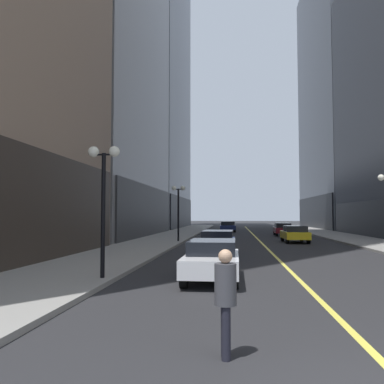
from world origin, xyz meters
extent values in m
plane|color=#262628|center=(0.00, 35.00, 0.00)|extent=(200.00, 200.00, 0.00)
cube|color=gray|center=(-8.25, 35.00, 0.07)|extent=(4.50, 78.00, 0.15)
cube|color=gray|center=(8.25, 35.00, 0.07)|extent=(4.50, 78.00, 0.15)
cube|color=#E5D64C|center=(0.00, 35.00, 0.00)|extent=(0.16, 70.00, 0.01)
cube|color=#332A23|center=(-10.60, 11.00, 2.50)|extent=(0.50, 20.90, 5.00)
cube|color=#2C2C2E|center=(-10.60, 34.50, 2.50)|extent=(0.50, 22.80, 5.00)
cube|color=slate|center=(-17.90, 60.00, 35.17)|extent=(14.81, 26.00, 70.33)
cube|color=#212327|center=(-10.60, 60.00, 2.50)|extent=(0.50, 24.70, 5.00)
cube|color=black|center=(10.60, 34.50, 1.74)|extent=(0.50, 22.80, 3.48)
cube|color=#4C515B|center=(16.38, 60.00, 21.37)|extent=(11.76, 26.00, 42.74)
cube|color=black|center=(10.60, 60.00, 2.50)|extent=(0.50, 24.70, 5.00)
cube|color=silver|center=(-2.89, 9.07, 0.59)|extent=(1.78, 4.24, 0.55)
cube|color=black|center=(-2.89, 9.29, 1.07)|extent=(1.55, 2.38, 0.50)
cylinder|color=black|center=(-2.15, 7.59, 0.32)|extent=(0.22, 0.64, 0.64)
cylinder|color=black|center=(-3.65, 7.60, 0.32)|extent=(0.22, 0.64, 0.64)
cylinder|color=black|center=(-2.13, 10.55, 0.32)|extent=(0.22, 0.64, 0.64)
cylinder|color=black|center=(-3.63, 10.56, 0.32)|extent=(0.22, 0.64, 0.64)
cube|color=navy|center=(-3.02, 17.22, 0.59)|extent=(1.90, 4.68, 0.55)
cube|color=black|center=(-3.01, 17.45, 1.07)|extent=(1.65, 2.63, 0.50)
cylinder|color=black|center=(-2.26, 15.57, 0.32)|extent=(0.23, 0.64, 0.64)
cylinder|color=black|center=(-3.84, 15.60, 0.32)|extent=(0.23, 0.64, 0.64)
cylinder|color=black|center=(-2.20, 18.83, 0.32)|extent=(0.23, 0.64, 0.64)
cylinder|color=black|center=(-3.78, 18.86, 0.32)|extent=(0.23, 0.64, 0.64)
cube|color=yellow|center=(2.61, 27.61, 0.59)|extent=(1.82, 4.05, 0.55)
cube|color=black|center=(2.61, 27.40, 1.07)|extent=(1.59, 2.27, 0.50)
cylinder|color=black|center=(1.83, 29.01, 0.32)|extent=(0.23, 0.64, 0.64)
cylinder|color=black|center=(3.37, 29.02, 0.32)|extent=(0.23, 0.64, 0.64)
cylinder|color=black|center=(1.85, 26.19, 0.32)|extent=(0.23, 0.64, 0.64)
cylinder|color=black|center=(3.39, 26.20, 0.32)|extent=(0.23, 0.64, 0.64)
cube|color=maroon|center=(2.93, 37.87, 0.59)|extent=(1.85, 4.60, 0.55)
cube|color=black|center=(2.93, 37.65, 1.07)|extent=(1.58, 2.59, 0.50)
cylinder|color=black|center=(2.26, 39.49, 0.32)|extent=(0.24, 0.65, 0.64)
cylinder|color=black|center=(3.72, 39.44, 0.32)|extent=(0.24, 0.65, 0.64)
cylinder|color=black|center=(2.15, 36.31, 0.32)|extent=(0.24, 0.65, 0.64)
cylinder|color=black|center=(3.61, 36.26, 0.32)|extent=(0.24, 0.65, 0.64)
cube|color=#141E4C|center=(-2.87, 46.22, 0.59)|extent=(2.05, 4.06, 0.55)
cube|color=black|center=(-2.87, 46.42, 1.07)|extent=(1.77, 2.29, 0.50)
cylinder|color=black|center=(-1.98, 44.84, 0.32)|extent=(0.24, 0.65, 0.64)
cylinder|color=black|center=(-3.68, 44.79, 0.32)|extent=(0.24, 0.65, 0.64)
cylinder|color=black|center=(-2.05, 47.64, 0.32)|extent=(0.24, 0.65, 0.64)
cylinder|color=black|center=(-3.75, 47.60, 0.32)|extent=(0.24, 0.65, 0.64)
cylinder|color=black|center=(-2.32, 2.06, 0.40)|extent=(0.14, 0.14, 0.80)
cylinder|color=black|center=(-2.30, 1.90, 0.40)|extent=(0.14, 0.14, 0.80)
cylinder|color=#3F3F44|center=(-2.31, 1.98, 1.12)|extent=(0.37, 0.37, 0.63)
sphere|color=tan|center=(-2.31, 1.98, 1.54)|extent=(0.22, 0.22, 0.22)
cylinder|color=black|center=(-6.40, 8.35, 2.10)|extent=(0.14, 0.14, 4.20)
cylinder|color=black|center=(-6.40, 8.35, 4.15)|extent=(0.80, 0.06, 0.06)
sphere|color=white|center=(-6.75, 8.35, 4.25)|extent=(0.36, 0.36, 0.36)
sphere|color=white|center=(-6.05, 8.35, 4.25)|extent=(0.36, 0.36, 0.36)
cylinder|color=black|center=(-6.40, 26.17, 2.10)|extent=(0.14, 0.14, 4.20)
cylinder|color=black|center=(-6.40, 26.17, 4.15)|extent=(0.80, 0.06, 0.06)
sphere|color=white|center=(-6.75, 26.17, 4.25)|extent=(0.36, 0.36, 0.36)
sphere|color=white|center=(-6.05, 26.17, 4.25)|extent=(0.36, 0.36, 0.36)
sphere|color=white|center=(6.05, 18.79, 4.25)|extent=(0.36, 0.36, 0.36)
camera|label=1|loc=(-2.19, -4.17, 2.18)|focal=37.02mm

